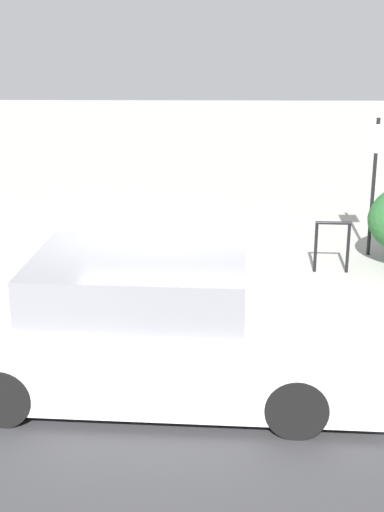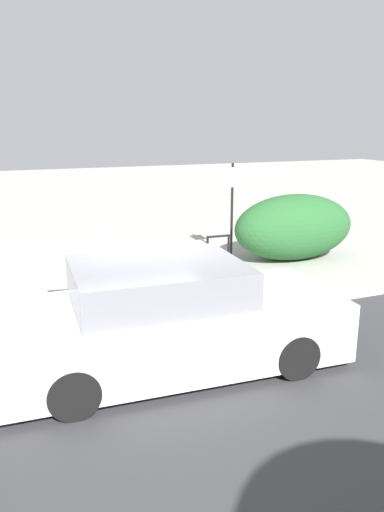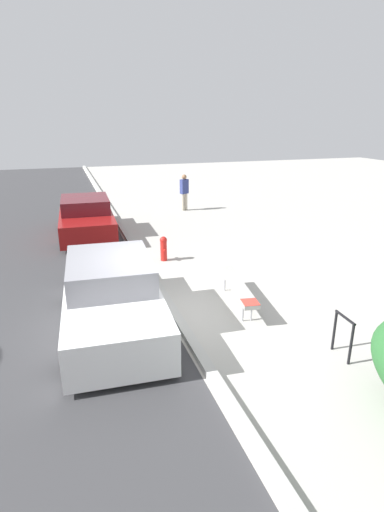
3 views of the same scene
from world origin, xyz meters
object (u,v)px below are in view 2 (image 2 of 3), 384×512
object	(u,v)px
bench	(114,275)
sign_post	(232,202)
parked_car_near	(169,320)
bike_rack	(218,249)

from	to	relation	value
bench	sign_post	world-z (taller)	sign_post
sign_post	parked_car_near	world-z (taller)	sign_post
bench	parked_car_near	size ratio (longest dim) A/B	0.51
sign_post	bike_rack	bearing A→B (deg)	-130.88
bike_rack	parked_car_near	distance (m)	4.57
sign_post	parked_car_near	size ratio (longest dim) A/B	0.50
bench	bike_rack	distance (m)	2.74
bike_rack	parked_car_near	world-z (taller)	parked_car_near
parked_car_near	bike_rack	bearing A→B (deg)	59.83
bench	bike_rack	bearing A→B (deg)	28.43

